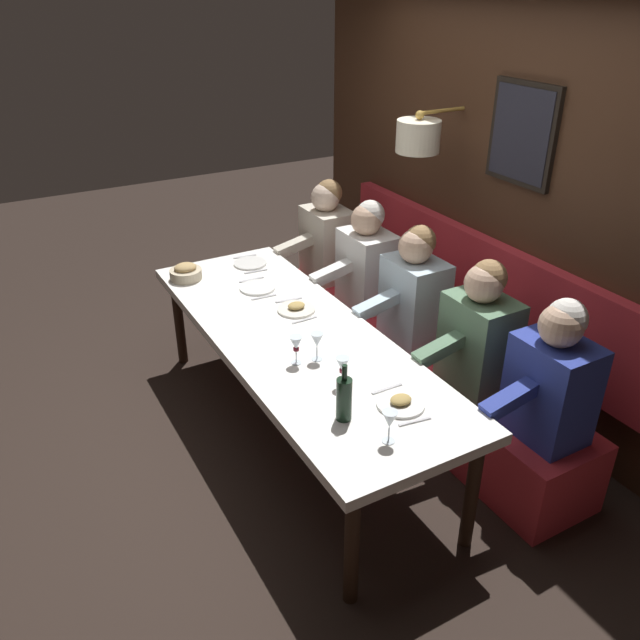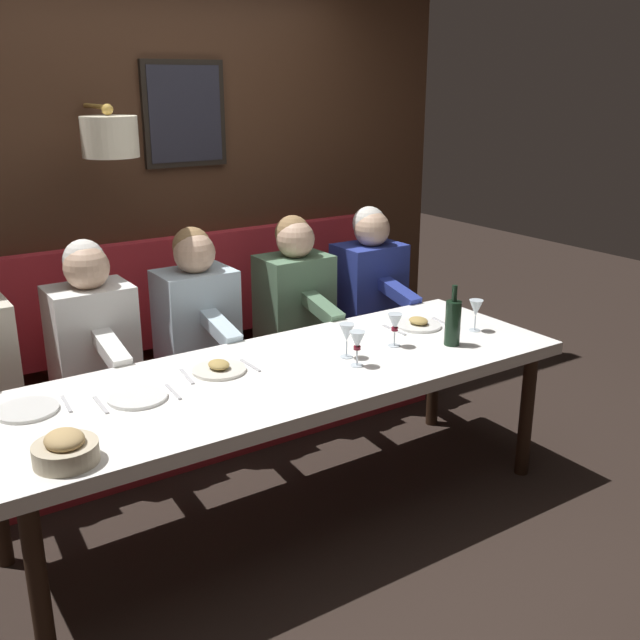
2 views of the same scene
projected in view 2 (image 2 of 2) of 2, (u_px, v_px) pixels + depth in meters
name	position (u px, v px, depth m)	size (l,w,h in m)	color
ground_plane	(290.00, 513.00, 3.52)	(12.00, 12.00, 0.00)	black
dining_table	(288.00, 382.00, 3.31)	(0.90, 2.62, 0.74)	white
banquette_bench	(207.00, 405.00, 4.16)	(0.52, 2.82, 0.45)	red
back_wall_panel	(154.00, 189.00, 4.25)	(0.59, 4.02, 2.90)	#422819
diner_nearest	(370.00, 275.00, 4.56)	(0.60, 0.40, 0.79)	#283893
diner_near	(295.00, 289.00, 4.27)	(0.60, 0.40, 0.79)	#567A5B
diner_middle	(196.00, 306.00, 3.95)	(0.60, 0.40, 0.79)	silver
diner_far	(92.00, 325.00, 3.65)	(0.60, 0.40, 0.79)	white
place_setting_0	(138.00, 397.00, 2.98)	(0.24, 0.31, 0.01)	white
place_setting_1	(27.00, 410.00, 2.87)	(0.24, 0.32, 0.01)	silver
place_setting_2	(219.00, 368.00, 3.26)	(0.24, 0.32, 0.05)	silver
place_setting_3	(418.00, 324.00, 3.85)	(0.24, 0.32, 0.05)	white
wine_glass_0	(476.00, 309.00, 3.76)	(0.07, 0.07, 0.16)	silver
wine_glass_1	(395.00, 323.00, 3.54)	(0.07, 0.07, 0.16)	silver
wine_glass_2	(347.00, 333.00, 3.40)	(0.07, 0.07, 0.16)	silver
wine_glass_3	(357.00, 342.00, 3.29)	(0.07, 0.07, 0.16)	silver
wine_bottle	(453.00, 322.00, 3.56)	(0.08, 0.08, 0.30)	black
bread_bowl	(65.00, 450.00, 2.48)	(0.22, 0.22, 0.12)	beige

